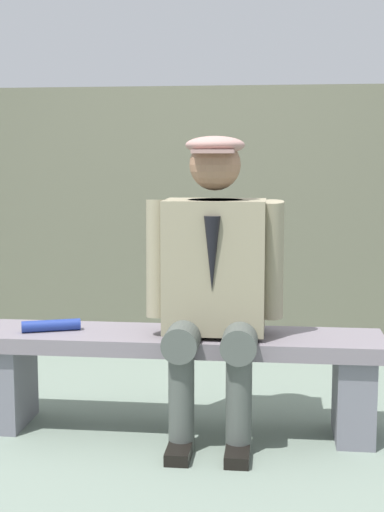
{
  "coord_description": "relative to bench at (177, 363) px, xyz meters",
  "views": [
    {
      "loc": [
        -0.43,
        3.23,
        1.23
      ],
      "look_at": [
        -0.07,
        0.0,
        0.81
      ],
      "focal_mm": 52.07,
      "sensor_mm": 36.0,
      "label": 1
    }
  ],
  "objects": [
    {
      "name": "bench",
      "position": [
        0.0,
        0.0,
        0.0
      ],
      "size": [
        1.84,
        0.39,
        0.46
      ],
      "color": "slate",
      "rests_on": "ground"
    },
    {
      "name": "seated_man",
      "position": [
        -0.17,
        0.05,
        0.42
      ],
      "size": [
        0.61,
        0.56,
        1.33
      ],
      "color": "gray",
      "rests_on": "ground"
    },
    {
      "name": "ground_plane",
      "position": [
        0.0,
        0.0,
        -0.32
      ],
      "size": [
        30.0,
        30.0,
        0.0
      ],
      "primitive_type": "plane",
      "color": "slate"
    },
    {
      "name": "stadium_wall",
      "position": [
        0.0,
        -2.01,
        0.55
      ],
      "size": [
        12.0,
        0.24,
        1.72
      ],
      "primitive_type": "cube",
      "color": "#5F5F4D",
      "rests_on": "ground"
    },
    {
      "name": "rolled_magazine",
      "position": [
        0.57,
        0.03,
        0.16
      ],
      "size": [
        0.26,
        0.14,
        0.05
      ],
      "primitive_type": "cylinder",
      "rotation": [
        0.0,
        1.57,
        0.36
      ],
      "color": "navy",
      "rests_on": "bench"
    }
  ]
}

